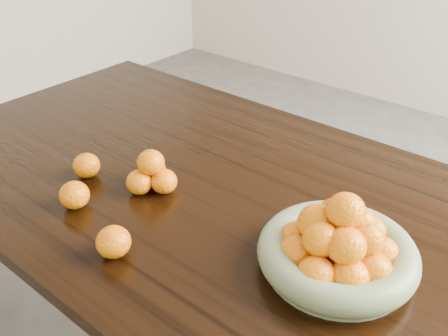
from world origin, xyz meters
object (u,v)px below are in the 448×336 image
Objects in this scene: dining_table at (238,224)px; fruit_bowl at (338,248)px; loose_orange_0 at (86,165)px; orange_pyramid at (152,174)px.

fruit_bowl is at bearing -13.78° from dining_table.
orange_pyramid is at bearing 21.61° from loose_orange_0.
loose_orange_0 is at bearing -158.39° from orange_pyramid.
dining_table is at bearing 166.22° from fruit_bowl.
loose_orange_0 is (-0.18, -0.07, -0.01)m from orange_pyramid.
fruit_bowl is at bearing 8.87° from loose_orange_0.
loose_orange_0 is (-0.69, -0.11, -0.02)m from fruit_bowl.
dining_table is at bearing 26.59° from loose_orange_0.
dining_table is 15.51× the size of orange_pyramid.
orange_pyramid is at bearing -149.14° from dining_table.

